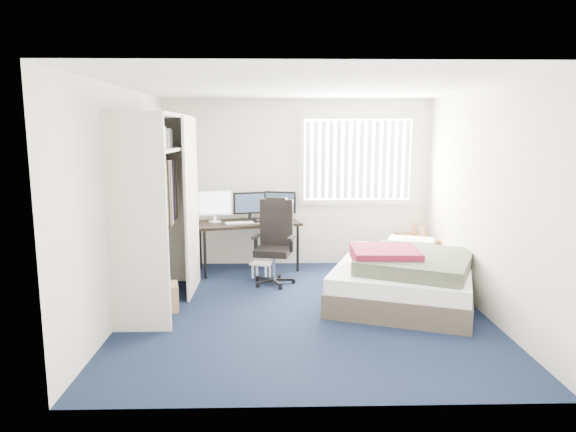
# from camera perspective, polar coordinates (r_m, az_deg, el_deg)

# --- Properties ---
(ground) EXTENTS (4.20, 4.20, 0.00)m
(ground) POSITION_cam_1_polar(r_m,az_deg,el_deg) (5.99, 1.84, -10.35)
(ground) COLOR black
(ground) RESTS_ON ground
(room_shell) EXTENTS (4.20, 4.20, 4.20)m
(room_shell) POSITION_cam_1_polar(r_m,az_deg,el_deg) (5.66, 1.92, 4.18)
(room_shell) COLOR silver
(room_shell) RESTS_ON ground
(window_assembly) EXTENTS (1.72, 0.09, 1.32)m
(window_assembly) POSITION_cam_1_polar(r_m,az_deg,el_deg) (7.78, 7.71, 6.20)
(window_assembly) COLOR white
(window_assembly) RESTS_ON ground
(closet) EXTENTS (0.64, 1.84, 2.22)m
(closet) POSITION_cam_1_polar(r_m,az_deg,el_deg) (6.08, -14.17, 2.77)
(closet) COLOR beige
(closet) RESTS_ON ground
(desk) EXTENTS (1.59, 1.03, 1.18)m
(desk) POSITION_cam_1_polar(r_m,az_deg,el_deg) (7.50, -4.47, -0.36)
(desk) COLOR black
(desk) RESTS_ON ground
(office_chair) EXTENTS (0.64, 0.64, 1.14)m
(office_chair) POSITION_cam_1_polar(r_m,az_deg,el_deg) (6.91, -1.49, -3.86)
(office_chair) COLOR black
(office_chair) RESTS_ON ground
(footstool) EXTENTS (0.33, 0.30, 0.22)m
(footstool) POSITION_cam_1_polar(r_m,az_deg,el_deg) (7.19, -2.99, -5.55)
(footstool) COLOR white
(footstool) RESTS_ON ground
(nightstand) EXTENTS (0.51, 0.78, 0.67)m
(nightstand) POSITION_cam_1_polar(r_m,az_deg,el_deg) (7.77, 14.15, -2.71)
(nightstand) COLOR brown
(nightstand) RESTS_ON ground
(bed) EXTENTS (2.18, 2.49, 0.68)m
(bed) POSITION_cam_1_polar(r_m,az_deg,el_deg) (6.44, 12.90, -6.48)
(bed) COLOR #42392F
(bed) RESTS_ON ground
(pine_box) EXTENTS (0.46, 0.39, 0.30)m
(pine_box) POSITION_cam_1_polar(r_m,az_deg,el_deg) (6.10, -14.02, -8.77)
(pine_box) COLOR #A17550
(pine_box) RESTS_ON ground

